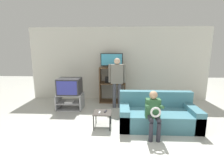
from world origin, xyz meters
TOP-DOWN VIEW (x-y plane):
  - ground_plane at (0.00, 0.00)m, footprint 18.00×18.00m
  - wall_back at (0.00, 3.59)m, footprint 6.40×0.06m
  - tv_stand at (-1.48, 2.47)m, footprint 0.77×0.57m
  - television_main at (-1.49, 2.49)m, footprint 0.67×0.57m
  - media_shelf at (-0.20, 3.26)m, footprint 0.89×0.51m
  - television_flat at (-0.23, 3.28)m, footprint 0.76×0.20m
  - snack_table at (-0.35, 1.25)m, footprint 0.42×0.42m
  - remote_control_black at (-0.28, 1.30)m, footprint 0.06×0.15m
  - remote_control_white at (-0.41, 1.21)m, footprint 0.04×0.14m
  - couch at (0.96, 1.42)m, footprint 1.80×0.90m
  - person_standing_adult at (-0.04, 2.65)m, footprint 0.53×0.20m
  - person_seated_child at (0.75, 0.90)m, footprint 0.33×0.43m

SIDE VIEW (x-z plane):
  - ground_plane at x=0.00m, z-range 0.00..0.00m
  - tv_stand at x=-1.48m, z-range 0.00..0.47m
  - couch at x=0.96m, z-range -0.13..0.65m
  - snack_table at x=-0.35m, z-range 0.14..0.51m
  - remote_control_black at x=-0.28m, z-range 0.37..0.39m
  - remote_control_white at x=-0.41m, z-range 0.37..0.39m
  - person_seated_child at x=0.75m, z-range 0.08..1.04m
  - media_shelf at x=-0.20m, z-range 0.01..1.24m
  - television_main at x=-1.49m, z-range 0.47..0.96m
  - person_standing_adult at x=-0.04m, z-range 0.16..1.73m
  - wall_back at x=0.00m, z-range 0.00..2.60m
  - television_flat at x=-0.23m, z-range 1.22..1.69m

